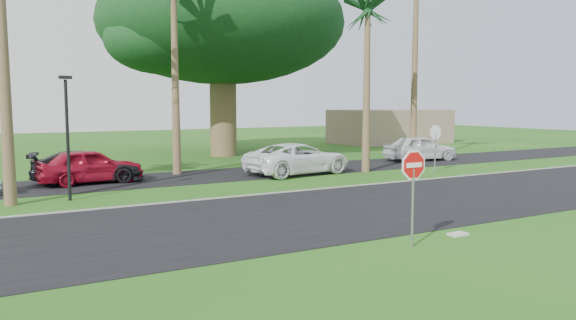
% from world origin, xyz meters
% --- Properties ---
extents(ground, '(120.00, 120.00, 0.00)m').
position_xyz_m(ground, '(0.00, 0.00, 0.00)').
color(ground, '#1D4D13').
rests_on(ground, ground).
extents(road, '(120.00, 8.00, 0.02)m').
position_xyz_m(road, '(0.00, 2.00, 0.01)').
color(road, black).
rests_on(road, ground).
extents(parking_strip, '(120.00, 5.00, 0.02)m').
position_xyz_m(parking_strip, '(0.00, 12.50, 0.01)').
color(parking_strip, black).
rests_on(parking_strip, ground).
extents(curb, '(120.00, 0.12, 0.06)m').
position_xyz_m(curb, '(0.00, 6.05, 0.03)').
color(curb, gray).
rests_on(curb, ground).
extents(stop_sign_near, '(1.05, 0.07, 2.62)m').
position_xyz_m(stop_sign_near, '(0.50, -3.00, 1.77)').
color(stop_sign_near, gray).
rests_on(stop_sign_near, ground).
extents(stop_sign_far, '(1.05, 0.07, 2.62)m').
position_xyz_m(stop_sign_far, '(12.00, 8.00, 1.77)').
color(stop_sign_far, gray).
rests_on(stop_sign_far, ground).
extents(palm_right_near, '(5.00, 5.00, 9.50)m').
position_xyz_m(palm_right_near, '(9.00, 10.00, 8.19)').
color(palm_right_near, brown).
rests_on(palm_right_near, ground).
extents(canopy_tree, '(16.50, 16.50, 13.12)m').
position_xyz_m(canopy_tree, '(6.00, 22.00, 8.95)').
color(canopy_tree, brown).
rests_on(canopy_tree, ground).
extents(streetlight_right, '(0.45, 0.25, 4.64)m').
position_xyz_m(streetlight_right, '(-6.00, 8.50, 2.65)').
color(streetlight_right, black).
rests_on(streetlight_right, ground).
extents(building_far, '(10.00, 6.00, 3.00)m').
position_xyz_m(building_far, '(24.00, 26.00, 1.50)').
color(building_far, gray).
rests_on(building_far, ground).
extents(car_red, '(4.81, 2.37, 1.58)m').
position_xyz_m(car_red, '(-4.50, 12.70, 0.79)').
color(car_red, maroon).
rests_on(car_red, ground).
extents(car_dark, '(5.27, 3.01, 1.44)m').
position_xyz_m(car_dark, '(-4.52, 13.12, 0.72)').
color(car_dark, black).
rests_on(car_dark, ground).
extents(car_minivan, '(6.01, 3.44, 1.58)m').
position_xyz_m(car_minivan, '(5.36, 10.88, 0.79)').
color(car_minivan, white).
rests_on(car_minivan, ground).
extents(car_pickup, '(4.89, 2.58, 1.59)m').
position_xyz_m(car_pickup, '(15.48, 12.86, 0.79)').
color(car_pickup, silver).
rests_on(car_pickup, ground).
extents(utility_slab, '(0.55, 0.35, 0.06)m').
position_xyz_m(utility_slab, '(2.47, -2.69, 0.03)').
color(utility_slab, '#A9AAA1').
rests_on(utility_slab, ground).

